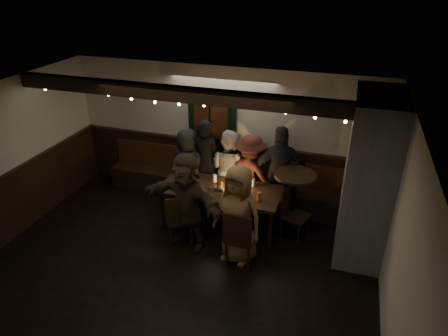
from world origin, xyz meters
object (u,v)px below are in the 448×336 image
(chair_end, at_px, (291,210))
(chair_near_left, at_px, (180,217))
(person_e, at_px, (280,172))
(person_g, at_px, (238,215))
(chair_near_right, at_px, (239,236))
(person_b, at_px, (205,162))
(person_c, at_px, (228,168))
(high_top, at_px, (293,195))
(person_f, at_px, (187,201))
(person_a, at_px, (188,166))
(dining_table, at_px, (220,192))
(person_d, at_px, (250,174))

(chair_end, bearing_deg, chair_near_left, -154.97)
(person_e, distance_m, person_g, 1.52)
(chair_near_right, bearing_deg, chair_end, 58.03)
(person_b, relative_size, person_c, 1.12)
(high_top, xyz_separation_m, person_g, (-0.69, -1.01, 0.10))
(person_g, bearing_deg, person_b, 138.71)
(person_e, xyz_separation_m, person_f, (-1.25, -1.37, -0.04))
(chair_near_left, distance_m, person_f, 0.33)
(chair_end, bearing_deg, high_top, 92.23)
(person_b, bearing_deg, person_e, -179.23)
(high_top, distance_m, person_c, 1.42)
(chair_near_right, relative_size, high_top, 0.87)
(chair_near_left, relative_size, person_b, 0.54)
(person_f, bearing_deg, person_c, 95.83)
(person_a, xyz_separation_m, person_f, (0.53, -1.32, 0.08))
(high_top, bearing_deg, person_b, 165.45)
(dining_table, distance_m, person_c, 0.76)
(dining_table, distance_m, chair_near_right, 1.12)
(person_c, relative_size, person_e, 0.88)
(person_c, bearing_deg, chair_near_right, 132.11)
(person_d, bearing_deg, chair_end, 162.63)
(chair_end, bearing_deg, chair_near_right, -121.97)
(chair_near_left, distance_m, person_d, 1.60)
(chair_near_left, relative_size, high_top, 0.83)
(dining_table, xyz_separation_m, person_g, (0.54, -0.78, 0.13))
(chair_near_right, height_order, chair_end, chair_near_right)
(person_b, xyz_separation_m, person_d, (0.89, -0.04, -0.09))
(dining_table, height_order, person_a, person_a)
(high_top, distance_m, person_a, 2.14)
(high_top, relative_size, person_e, 0.64)
(person_b, xyz_separation_m, person_e, (1.43, 0.01, 0.01))
(person_c, bearing_deg, high_top, 178.03)
(dining_table, xyz_separation_m, person_c, (-0.09, 0.75, 0.08))
(dining_table, relative_size, person_d, 1.37)
(chair_end, relative_size, person_e, 0.52)
(person_b, height_order, person_c, person_b)
(chair_near_right, height_order, person_c, person_c)
(person_a, bearing_deg, person_e, -170.99)
(person_c, height_order, person_f, person_f)
(person_d, bearing_deg, chair_near_left, 74.30)
(person_a, bearing_deg, chair_end, 172.47)
(dining_table, relative_size, chair_end, 2.31)
(high_top, bearing_deg, person_g, -124.32)
(high_top, distance_m, person_d, 0.96)
(person_c, distance_m, person_g, 1.66)
(person_b, bearing_deg, person_f, 98.32)
(person_e, relative_size, person_g, 1.08)
(chair_end, height_order, person_e, person_e)
(person_c, height_order, person_g, person_g)
(person_e, bearing_deg, chair_near_left, 27.98)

